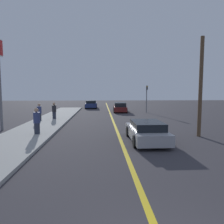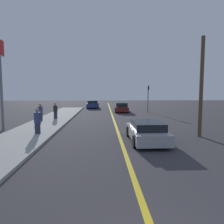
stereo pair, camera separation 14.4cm
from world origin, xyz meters
name	(u,v)px [view 2 (the right image)]	position (x,y,z in m)	size (l,w,h in m)	color
road_center_line	(114,121)	(0.00, 18.00, 0.00)	(0.20, 60.00, 0.01)	gold
sidewalk_left	(47,123)	(-6.05, 16.45, 0.08)	(3.42, 32.90, 0.16)	#9E9E99
car_near_right_lane	(147,131)	(1.49, 9.51, 0.60)	(2.04, 4.56, 1.21)	#9E9EA3
car_ahead_center	(122,107)	(1.46, 26.93, 0.62)	(2.00, 4.59, 1.29)	maroon
car_far_distant	(93,104)	(-2.82, 33.36, 0.63)	(2.01, 4.02, 1.28)	navy
pedestrian_mid_group	(37,121)	(-5.37, 11.34, 0.99)	(0.42, 0.42, 1.69)	#282D3D
pedestrian_far_standing	(41,112)	(-6.89, 17.46, 0.96)	(0.40, 0.40, 1.62)	#282D3D
pedestrian_by_sign	(55,111)	(-5.85, 18.96, 0.95)	(0.41, 0.41, 1.62)	#282D3D
traffic_light	(148,96)	(4.89, 25.73, 2.23)	(0.18, 0.40, 3.58)	slate
roadside_sign	(0,66)	(-8.57, 13.48, 4.73)	(0.20, 1.42, 6.71)	slate
utility_pole	(201,87)	(5.20, 10.75, 3.18)	(0.24, 0.24, 6.37)	brown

